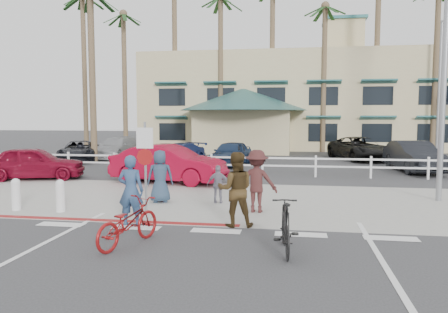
% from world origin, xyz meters
% --- Properties ---
extents(ground, '(140.00, 140.00, 0.00)m').
position_xyz_m(ground, '(0.00, 0.00, 0.00)').
color(ground, '#333335').
extents(bike_path, '(12.00, 16.00, 0.01)m').
position_xyz_m(bike_path, '(0.00, -2.00, 0.00)').
color(bike_path, '#333335').
rests_on(bike_path, ground).
extents(sidewalk_plaza, '(22.00, 7.00, 0.01)m').
position_xyz_m(sidewalk_plaza, '(0.00, 4.50, 0.01)').
color(sidewalk_plaza, gray).
rests_on(sidewalk_plaza, ground).
extents(cross_street, '(40.00, 5.00, 0.01)m').
position_xyz_m(cross_street, '(0.00, 8.50, 0.00)').
color(cross_street, '#333335').
rests_on(cross_street, ground).
extents(parking_lot, '(50.00, 16.00, 0.01)m').
position_xyz_m(parking_lot, '(0.00, 18.00, 0.00)').
color(parking_lot, '#333335').
rests_on(parking_lot, ground).
extents(curb_red, '(7.00, 0.25, 0.02)m').
position_xyz_m(curb_red, '(-3.00, 1.20, 0.01)').
color(curb_red, maroon).
rests_on(curb_red, ground).
extents(rail_fence, '(29.40, 0.16, 1.00)m').
position_xyz_m(rail_fence, '(0.50, 10.50, 0.50)').
color(rail_fence, silver).
rests_on(rail_fence, ground).
extents(building, '(28.00, 16.00, 11.30)m').
position_xyz_m(building, '(2.00, 31.00, 5.65)').
color(building, '#CDBD8C').
rests_on(building, ground).
extents(sign_post, '(0.50, 0.10, 2.90)m').
position_xyz_m(sign_post, '(-2.30, 2.20, 1.45)').
color(sign_post, gray).
rests_on(sign_post, ground).
extents(bollard_0, '(0.26, 0.26, 0.95)m').
position_xyz_m(bollard_0, '(-4.80, 2.00, 0.47)').
color(bollard_0, silver).
rests_on(bollard_0, ground).
extents(bollard_1, '(0.26, 0.26, 0.95)m').
position_xyz_m(bollard_1, '(-6.20, 2.00, 0.47)').
color(bollard_1, silver).
rests_on(bollard_1, ground).
extents(streetlight_0, '(0.60, 2.00, 9.00)m').
position_xyz_m(streetlight_0, '(6.50, 5.50, 4.50)').
color(streetlight_0, gray).
rests_on(streetlight_0, ground).
extents(streetlight_1, '(0.60, 2.00, 9.50)m').
position_xyz_m(streetlight_1, '(12.00, 24.00, 4.75)').
color(streetlight_1, gray).
rests_on(streetlight_1, ground).
extents(palm_0, '(4.00, 4.00, 15.00)m').
position_xyz_m(palm_0, '(-16.00, 26.00, 7.50)').
color(palm_0, '#133313').
rests_on(palm_0, ground).
extents(palm_1, '(4.00, 4.00, 13.00)m').
position_xyz_m(palm_1, '(-12.00, 25.00, 6.50)').
color(palm_1, '#133313').
rests_on(palm_1, ground).
extents(palm_2, '(4.00, 4.00, 16.00)m').
position_xyz_m(palm_2, '(-8.00, 26.00, 8.00)').
color(palm_2, '#133313').
rests_on(palm_2, ground).
extents(palm_3, '(4.00, 4.00, 14.00)m').
position_xyz_m(palm_3, '(-4.00, 25.00, 7.00)').
color(palm_3, '#133313').
rests_on(palm_3, ground).
extents(palm_4, '(4.00, 4.00, 15.00)m').
position_xyz_m(palm_4, '(0.00, 26.00, 7.50)').
color(palm_4, '#133313').
rests_on(palm_4, ground).
extents(palm_5, '(4.00, 4.00, 13.00)m').
position_xyz_m(palm_5, '(4.00, 25.00, 6.50)').
color(palm_5, '#133313').
rests_on(palm_5, ground).
extents(palm_6, '(4.00, 4.00, 17.00)m').
position_xyz_m(palm_6, '(8.00, 26.00, 8.50)').
color(palm_6, '#133313').
rests_on(palm_6, ground).
extents(palm_7, '(4.00, 4.00, 14.00)m').
position_xyz_m(palm_7, '(12.00, 25.00, 7.00)').
color(palm_7, '#133313').
rests_on(palm_7, ground).
extents(palm_10, '(4.00, 4.00, 12.00)m').
position_xyz_m(palm_10, '(-10.00, 15.00, 6.00)').
color(palm_10, '#133313').
rests_on(palm_10, ground).
extents(bike_red, '(1.25, 2.01, 1.00)m').
position_xyz_m(bike_red, '(-1.65, -0.80, 0.50)').
color(bike_red, maroon).
rests_on(bike_red, ground).
extents(rider_red, '(0.67, 0.45, 1.79)m').
position_xyz_m(rider_red, '(-2.22, 0.84, 0.90)').
color(rider_red, navy).
rests_on(rider_red, ground).
extents(bike_black, '(0.67, 1.84, 1.08)m').
position_xyz_m(bike_black, '(1.67, -0.75, 0.54)').
color(bike_black, black).
rests_on(bike_black, ground).
extents(rider_black, '(1.01, 0.84, 1.88)m').
position_xyz_m(rider_black, '(0.39, 1.18, 0.94)').
color(rider_black, '#3B2A14').
rests_on(rider_black, ground).
extents(pedestrian_a, '(1.21, 0.75, 1.80)m').
position_xyz_m(pedestrian_a, '(0.78, 2.88, 0.90)').
color(pedestrian_a, '#401D1C').
rests_on(pedestrian_a, ground).
extents(pedestrian_child, '(0.73, 0.34, 1.22)m').
position_xyz_m(pedestrian_child, '(-0.53, 3.96, 0.61)').
color(pedestrian_child, gray).
rests_on(pedestrian_child, ground).
extents(pedestrian_b, '(0.94, 0.75, 1.69)m').
position_xyz_m(pedestrian_b, '(-2.39, 3.81, 0.85)').
color(pedestrian_b, '#273A51').
rests_on(pedestrian_b, ground).
extents(car_white_sedan, '(5.03, 2.53, 1.58)m').
position_xyz_m(car_white_sedan, '(-3.31, 7.89, 0.79)').
color(car_white_sedan, maroon).
rests_on(car_white_sedan, ground).
extents(car_red_compact, '(4.57, 2.89, 1.45)m').
position_xyz_m(car_red_compact, '(-9.42, 7.92, 0.72)').
color(car_red_compact, maroon).
rests_on(car_red_compact, ground).
extents(lot_car_0, '(3.43, 4.95, 1.26)m').
position_xyz_m(lot_car_0, '(-11.17, 15.41, 0.63)').
color(lot_car_0, black).
rests_on(lot_car_0, ground).
extents(lot_car_1, '(3.04, 4.49, 1.21)m').
position_xyz_m(lot_car_1, '(-4.76, 14.65, 0.60)').
color(lot_car_1, navy).
rests_on(lot_car_1, ground).
extents(lot_car_2, '(2.32, 4.25, 1.37)m').
position_xyz_m(lot_car_2, '(-1.68, 14.58, 0.68)').
color(lot_car_2, '#162745').
rests_on(lot_car_2, ground).
extents(lot_car_3, '(2.15, 4.79, 1.52)m').
position_xyz_m(lot_car_3, '(7.71, 13.36, 0.76)').
color(lot_car_3, black).
rests_on(lot_car_3, ground).
extents(lot_car_4, '(2.22, 4.93, 1.40)m').
position_xyz_m(lot_car_4, '(-9.72, 17.62, 0.70)').
color(lot_car_4, gray).
rests_on(lot_car_4, ground).
extents(lot_car_5, '(3.96, 5.72, 1.45)m').
position_xyz_m(lot_car_5, '(5.91, 19.01, 0.73)').
color(lot_car_5, black).
rests_on(lot_car_5, ground).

